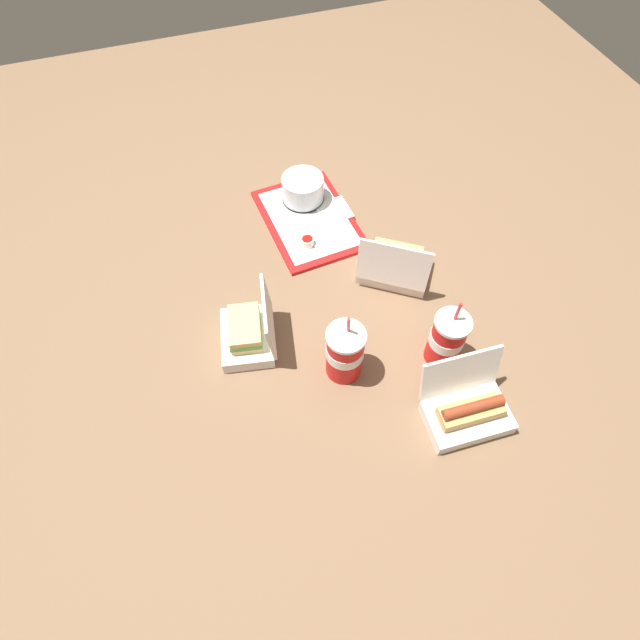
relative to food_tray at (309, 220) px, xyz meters
The scene contains 11 objects.
ground_plane 0.38m from the food_tray, 160.62° to the left, with size 3.20×3.20×0.00m, color brown.
food_tray is the anchor object (origin of this frame).
cake_container 0.10m from the food_tray, ahead, with size 0.13×0.13×0.08m.
ketchup_cup 0.11m from the food_tray, 159.87° to the left, with size 0.04×0.04×0.02m.
napkin_stack 0.08m from the food_tray, 86.96° to the right, with size 0.10×0.10×0.00m, color white.
plastic_fork 0.10m from the food_tray, 158.92° to the left, with size 0.11×0.01×0.01m, color white.
clamshell_hotdog_right 0.76m from the food_tray, 168.34° to the right, with size 0.17×0.21×0.16m.
clamshell_sandwich_corner 0.47m from the food_tray, 142.51° to the left, with size 0.20×0.17×0.17m.
clamshell_sandwich_center 0.33m from the food_tray, 149.82° to the right, with size 0.23×0.24×0.18m.
soda_cup_back 0.60m from the food_tray, 162.97° to the right, with size 0.09×0.09×0.23m.
soda_cup_left 0.54m from the food_tray, behind, with size 0.10×0.10×0.23m.
Camera 1 is at (-0.72, 0.20, 1.15)m, focal length 28.00 mm.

